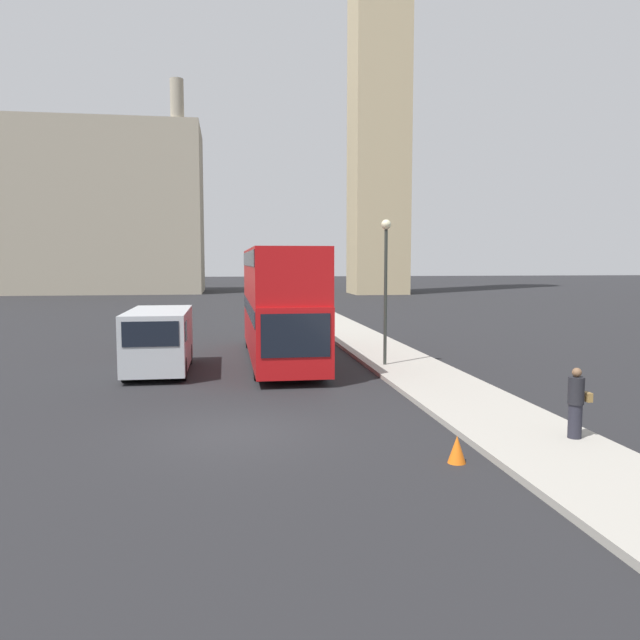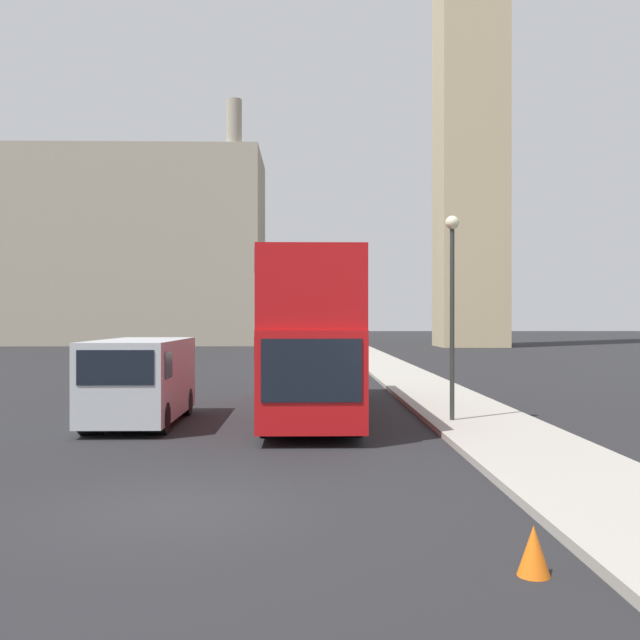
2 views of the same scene
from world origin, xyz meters
TOP-DOWN VIEW (x-y plane):
  - ground_plane at (0.00, 0.00)m, footprint 300.00×300.00m
  - sidewalk_strip at (6.48, 0.00)m, footprint 2.96×120.00m
  - building_block_distant at (-19.64, 68.40)m, footprint 33.15×13.20m
  - red_double_decker_bus at (1.94, 10.35)m, footprint 2.50×11.49m
  - white_van at (-2.57, 8.29)m, footprint 2.12×5.09m
  - street_lamp at (5.65, 7.95)m, footprint 0.36×0.36m
  - traffic_cone at (4.30, -2.92)m, footprint 0.36×0.36m

SIDE VIEW (x-z plane):
  - ground_plane at x=0.00m, z-range 0.00..0.00m
  - sidewalk_strip at x=6.48m, z-range 0.00..0.15m
  - traffic_cone at x=4.30m, z-range 0.00..0.55m
  - white_van at x=-2.57m, z-range 0.09..2.33m
  - red_double_decker_bus at x=1.94m, z-range 0.24..4.70m
  - street_lamp at x=5.65m, z-range 1.02..6.38m
  - building_block_distant at x=-19.64m, z-range -2.25..23.10m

